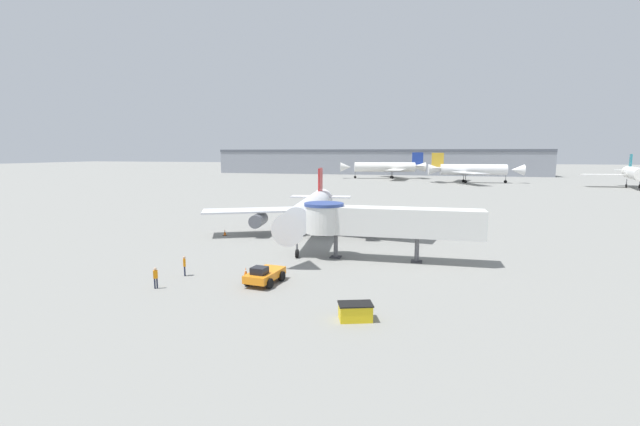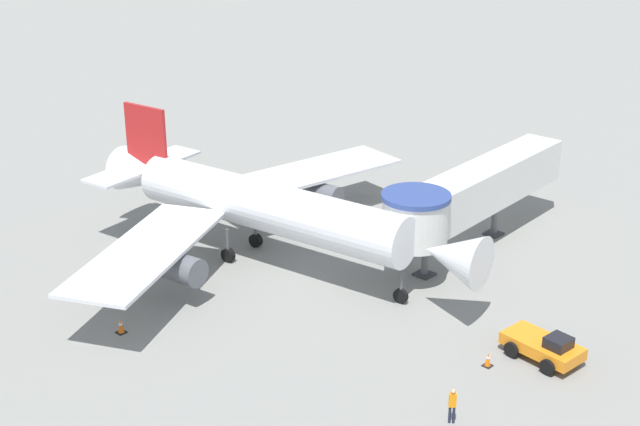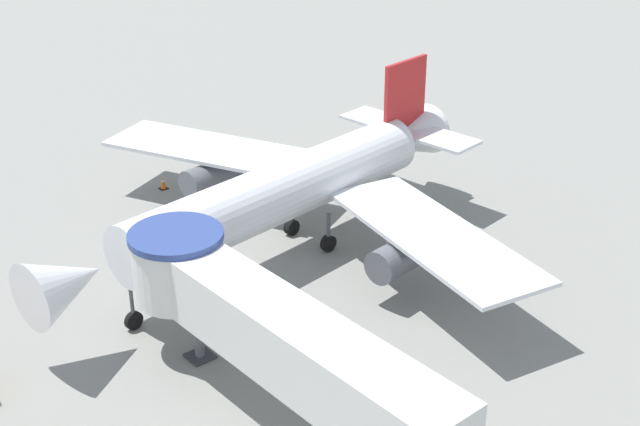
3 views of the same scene
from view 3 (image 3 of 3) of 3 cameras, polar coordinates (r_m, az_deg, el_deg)
The scene contains 4 objects.
ground_plane at distance 46.02m, azimuth -5.11°, elevation -3.99°, with size 800.00×800.00×0.00m, color gray.
main_airplane at distance 46.36m, azimuth -2.08°, elevation 1.43°, with size 29.61×27.35×8.59m.
jet_bridge at distance 34.87m, azimuth -4.06°, elevation -6.89°, with size 17.92×4.10×5.70m.
traffic_cone_port_wing at distance 56.12m, azimuth -10.01°, elevation 1.91°, with size 0.51×0.51×0.83m.
Camera 3 is at (33.45, -21.78, 22.91)m, focal length 50.00 mm.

